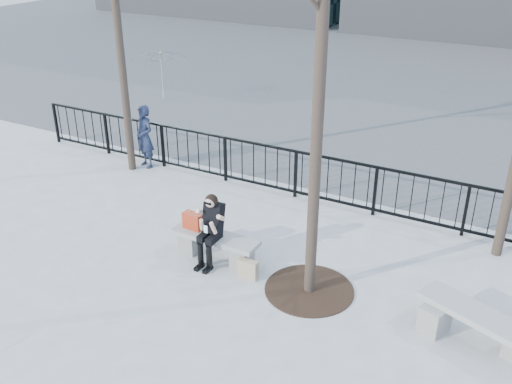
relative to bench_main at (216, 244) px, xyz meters
The scene contains 11 objects.
ground 0.30m from the bench_main, ahead, with size 120.00×120.00×0.00m, color #9F9E99.
street_surface 15.00m from the bench_main, 90.00° to the left, with size 60.00×23.00×0.01m, color #474747.
railing 3.01m from the bench_main, 90.00° to the left, with size 14.00×0.06×1.10m.
tree_grate 1.92m from the bench_main, ahead, with size 1.50×1.50×0.02m, color black.
bench_main is the anchor object (origin of this frame).
bench_second 4.56m from the bench_main, ahead, with size 1.80×0.50×0.54m.
seated_woman 0.40m from the bench_main, 90.00° to the right, with size 0.50×0.64×1.34m.
handbag 0.59m from the bench_main, behind, with size 0.37×0.18×0.31m, color #AB2E15.
shopping_bag 0.87m from the bench_main, 17.50° to the right, with size 0.36×0.13×0.34m, color tan.
standing_man 4.72m from the bench_main, 143.41° to the left, with size 0.57×0.37×1.56m, color black.
vendor_umbrella 10.10m from the bench_main, 132.10° to the left, with size 1.87×1.91×1.71m, color yellow.
Camera 1 is at (4.85, -7.44, 5.66)m, focal length 40.00 mm.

